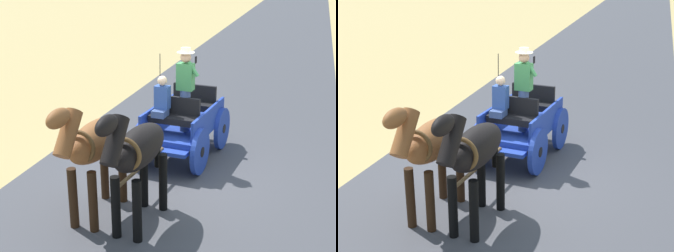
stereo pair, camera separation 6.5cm
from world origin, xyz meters
TOP-DOWN VIEW (x-y plane):
  - ground_plane at (0.00, 0.00)m, footprint 200.00×200.00m
  - road_surface at (0.00, 0.00)m, footprint 6.37×160.00m
  - horse_drawn_carriage at (0.26, -0.85)m, footprint 1.65×4.52m
  - horse_near_side at (0.18, 2.20)m, footprint 0.67×2.14m
  - horse_off_side at (0.96, 2.12)m, footprint 0.66×2.13m

SIDE VIEW (x-z plane):
  - ground_plane at x=0.00m, z-range 0.00..0.00m
  - road_surface at x=0.00m, z-range 0.00..0.01m
  - horse_drawn_carriage at x=0.26m, z-range -0.43..2.07m
  - horse_near_side at x=0.18m, z-range 0.22..2.43m
  - horse_off_side at x=0.96m, z-range 0.22..2.43m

